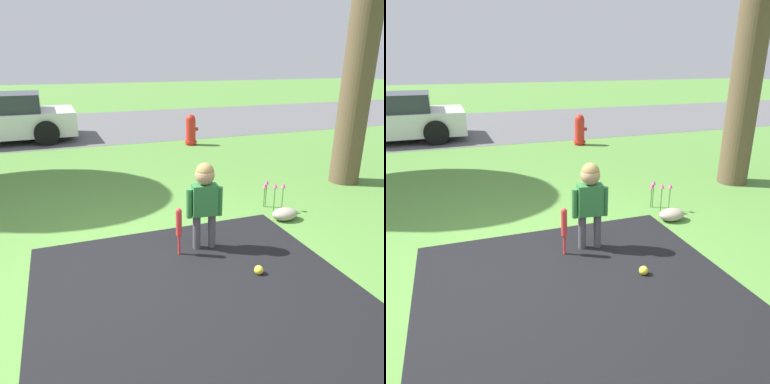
% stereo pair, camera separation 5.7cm
% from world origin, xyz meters
% --- Properties ---
extents(ground_plane, '(60.00, 60.00, 0.00)m').
position_xyz_m(ground_plane, '(0.00, 0.00, 0.00)').
color(ground_plane, '#518438').
extents(street_strip, '(40.00, 6.00, 0.01)m').
position_xyz_m(street_strip, '(0.00, 9.00, 0.00)').
color(street_strip, '#59595B').
rests_on(street_strip, ground).
extents(child, '(0.40, 0.21, 0.98)m').
position_xyz_m(child, '(0.74, 0.41, 0.64)').
color(child, '#4C4751').
rests_on(child, ground).
extents(baseball_bat, '(0.06, 0.06, 0.54)m').
position_xyz_m(baseball_bat, '(0.43, 0.35, 0.35)').
color(baseball_bat, red).
rests_on(baseball_bat, ground).
extents(sports_ball, '(0.09, 0.09, 0.09)m').
position_xyz_m(sports_ball, '(1.04, -0.29, 0.05)').
color(sports_ball, yellow).
rests_on(sports_ball, ground).
extents(fire_hydrant, '(0.33, 0.29, 0.74)m').
position_xyz_m(fire_hydrant, '(2.36, 5.42, 0.36)').
color(fire_hydrant, red).
rests_on(fire_hydrant, ground).
extents(flower_bed, '(0.23, 0.27, 0.41)m').
position_xyz_m(flower_bed, '(2.04, 1.14, 0.33)').
color(flower_bed, '#38702D').
rests_on(flower_bed, ground).
extents(edging_rock, '(0.35, 0.24, 0.16)m').
position_xyz_m(edging_rock, '(2.02, 0.76, 0.08)').
color(edging_rock, '#9E937F').
rests_on(edging_rock, ground).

